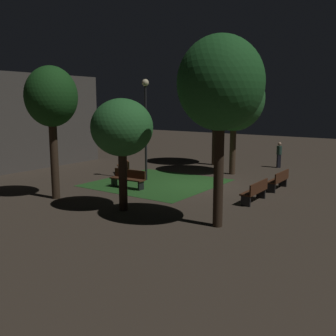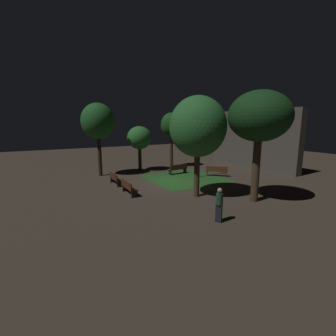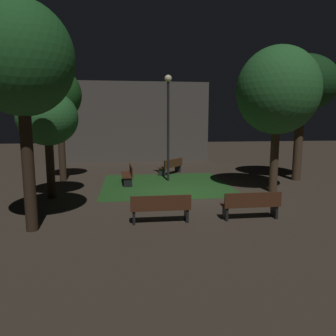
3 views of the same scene
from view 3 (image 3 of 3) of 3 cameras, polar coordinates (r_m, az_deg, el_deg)
ground_plane at (r=13.33m, az=3.08°, el=-4.64°), size 60.00×60.00×0.00m
grass_lawn at (r=15.12m, az=-0.46°, el=-3.00°), size 5.94×5.85×0.01m
bench_near_trees at (r=9.51m, az=-1.34°, el=-7.15°), size 1.80×0.48×0.88m
bench_path_side at (r=10.19m, az=14.78°, el=-6.35°), size 1.80×0.48×0.88m
bench_by_lamp at (r=17.88m, az=0.63°, el=0.38°), size 1.55×1.66×0.88m
bench_lawn_edge at (r=15.37m, az=-7.14°, el=-1.07°), size 0.57×1.82×0.88m
tree_back_left at (r=14.12m, az=19.18°, el=12.95°), size 3.37×3.37×6.06m
tree_tall_center at (r=9.45m, az=-24.99°, el=17.19°), size 2.74×2.74×6.14m
tree_right_canopy at (r=17.38m, az=22.98°, el=13.66°), size 3.42×3.42×6.23m
tree_left_canopy at (r=13.12m, az=-20.90°, el=8.25°), size 2.30×2.30×4.21m
tree_lawn_side at (r=16.73m, az=-19.04°, el=12.13°), size 2.15×2.15×5.53m
lamp_post_near_wall at (r=15.75m, az=0.03°, el=10.18°), size 0.36×0.36×5.22m
building_wall_backdrop at (r=23.53m, az=-5.52°, el=8.23°), size 10.45×0.80×5.77m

